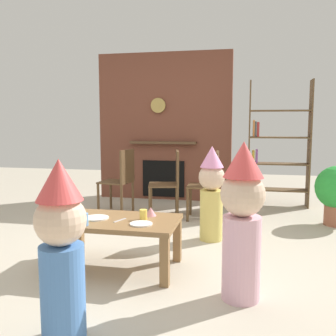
% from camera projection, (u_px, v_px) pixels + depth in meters
% --- Properties ---
extents(ground_plane, '(12.00, 12.00, 0.00)m').
position_uv_depth(ground_plane, '(145.00, 251.00, 3.70)').
color(ground_plane, '#BCB29E').
extents(brick_fireplace_feature, '(2.20, 0.28, 2.40)m').
position_uv_depth(brick_fireplace_feature, '(165.00, 128.00, 6.16)').
color(brick_fireplace_feature, brown).
rests_on(brick_fireplace_feature, ground_plane).
extents(bookshelf, '(0.90, 0.28, 1.90)m').
position_uv_depth(bookshelf, '(274.00, 149.00, 5.65)').
color(bookshelf, brown).
rests_on(bookshelf, ground_plane).
extents(coffee_table, '(1.05, 0.64, 0.44)m').
position_uv_depth(coffee_table, '(117.00, 227.00, 3.22)').
color(coffee_table, olive).
rests_on(coffee_table, ground_plane).
extents(paper_cup_near_left, '(0.06, 0.06, 0.09)m').
position_uv_depth(paper_cup_near_left, '(143.00, 215.00, 3.19)').
color(paper_cup_near_left, '#F2CC4C').
rests_on(paper_cup_near_left, coffee_table).
extents(paper_cup_near_right, '(0.06, 0.06, 0.10)m').
position_uv_depth(paper_cup_near_right, '(84.00, 219.00, 3.00)').
color(paper_cup_near_right, '#669EE0').
rests_on(paper_cup_near_right, coffee_table).
extents(paper_cup_center, '(0.06, 0.06, 0.10)m').
position_uv_depth(paper_cup_center, '(78.00, 217.00, 3.10)').
color(paper_cup_center, '#8CD18C').
rests_on(paper_cup_center, coffee_table).
extents(paper_plate_front, '(0.21, 0.21, 0.01)m').
position_uv_depth(paper_plate_front, '(96.00, 218.00, 3.24)').
color(paper_plate_front, white).
rests_on(paper_plate_front, coffee_table).
extents(paper_plate_rear, '(0.19, 0.19, 0.01)m').
position_uv_depth(paper_plate_rear, '(141.00, 224.00, 3.04)').
color(paper_plate_rear, white).
rests_on(paper_plate_rear, coffee_table).
extents(birthday_cake_slice, '(0.10, 0.10, 0.08)m').
position_uv_depth(birthday_cake_slice, '(151.00, 212.00, 3.33)').
color(birthday_cake_slice, pink).
rests_on(birthday_cake_slice, coffee_table).
extents(table_fork, '(0.07, 0.15, 0.01)m').
position_uv_depth(table_fork, '(120.00, 220.00, 3.17)').
color(table_fork, silver).
rests_on(table_fork, coffee_table).
extents(child_with_cone_hat, '(0.30, 0.30, 1.07)m').
position_uv_depth(child_with_cone_hat, '(61.00, 247.00, 2.12)').
color(child_with_cone_hat, '#4C7FC6').
rests_on(child_with_cone_hat, ground_plane).
extents(child_in_pink, '(0.32, 0.32, 1.14)m').
position_uv_depth(child_in_pink, '(242.00, 217.00, 2.62)').
color(child_in_pink, '#EAB2C6').
rests_on(child_in_pink, ground_plane).
extents(child_by_the_chairs, '(0.28, 0.28, 1.02)m').
position_uv_depth(child_by_the_chairs, '(212.00, 191.00, 4.00)').
color(child_by_the_chairs, '#E0CC66').
rests_on(child_by_the_chairs, ground_plane).
extents(dining_chair_left, '(0.45, 0.45, 0.90)m').
position_uv_depth(dining_chair_left, '(121.00, 177.00, 5.21)').
color(dining_chair_left, brown).
rests_on(dining_chair_left, ground_plane).
extents(dining_chair_middle, '(0.48, 0.48, 0.90)m').
position_uv_depth(dining_chair_middle, '(170.00, 180.00, 5.00)').
color(dining_chair_middle, brown).
rests_on(dining_chair_middle, ground_plane).
extents(dining_chair_right, '(0.41, 0.41, 0.90)m').
position_uv_depth(dining_chair_right, '(210.00, 181.00, 4.89)').
color(dining_chair_right, brown).
rests_on(dining_chair_right, ground_plane).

